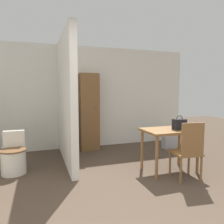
# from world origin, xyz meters

# --- Properties ---
(wall_back) EXTENTS (5.77, 0.12, 2.50)m
(wall_back) POSITION_xyz_m (0.00, 3.67, 1.25)
(wall_back) COLOR silver
(wall_back) RESTS_ON ground_plane
(partition_wall) EXTENTS (0.12, 2.02, 2.50)m
(partition_wall) POSITION_xyz_m (-0.47, 2.60, 1.25)
(partition_wall) COLOR silver
(partition_wall) RESTS_ON ground_plane
(dining_table) EXTENTS (0.92, 0.64, 0.75)m
(dining_table) POSITION_xyz_m (1.17, 1.49, 0.64)
(dining_table) COLOR brown
(dining_table) RESTS_ON ground_plane
(wooden_chair) EXTENTS (0.45, 0.45, 0.94)m
(wooden_chair) POSITION_xyz_m (1.22, 1.03, 0.50)
(wooden_chair) COLOR brown
(wooden_chair) RESTS_ON ground_plane
(toilet) EXTENTS (0.43, 0.58, 0.71)m
(toilet) POSITION_xyz_m (-1.43, 2.30, 0.29)
(toilet) COLOR silver
(toilet) RESTS_ON ground_plane
(handbag) EXTENTS (0.21, 0.15, 0.25)m
(handbag) POSITION_xyz_m (1.31, 1.40, 0.85)
(handbag) COLOR black
(handbag) RESTS_ON dining_table
(wooden_cabinet) EXTENTS (0.45, 0.46, 1.83)m
(wooden_cabinet) POSITION_xyz_m (0.15, 3.37, 0.91)
(wooden_cabinet) COLOR brown
(wooden_cabinet) RESTS_ON ground_plane
(space_heater) EXTENTS (0.36, 0.20, 0.51)m
(space_heater) POSITION_xyz_m (2.06, 2.79, 0.26)
(space_heater) COLOR #9E9EA3
(space_heater) RESTS_ON ground_plane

